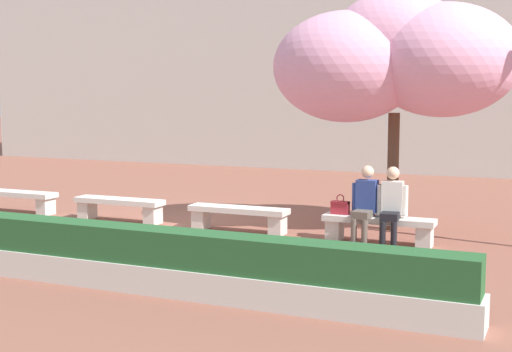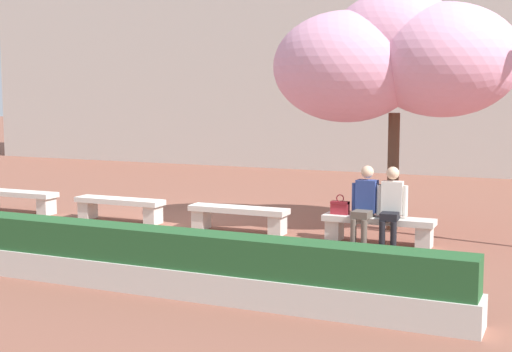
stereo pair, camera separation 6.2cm
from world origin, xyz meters
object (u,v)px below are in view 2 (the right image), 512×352
stone_bench_center (238,215)px  stone_bench_near_east (378,226)px  cherry_tree_main (396,59)px  person_seated_left (365,202)px  person_seated_right (391,203)px  stone_bench_west_end (17,198)px  stone_bench_near_west (120,206)px  handbag (340,207)px

stone_bench_center → stone_bench_near_east: bearing=0.0°
cherry_tree_main → stone_bench_center: bearing=-154.2°
person_seated_left → person_seated_right: (0.44, 0.00, 0.00)m
person_seated_left → person_seated_right: 0.44m
stone_bench_west_end → stone_bench_center: same height
stone_bench_west_end → stone_bench_near_west: bearing=0.0°
handbag → cherry_tree_main: bearing=63.1°
person_seated_left → stone_bench_west_end: bearing=179.6°
handbag → cherry_tree_main: (0.62, 1.22, 2.51)m
stone_bench_center → person_seated_right: person_seated_right is taller
stone_bench_west_end → person_seated_right: (7.91, -0.05, 0.39)m
stone_bench_center → cherry_tree_main: size_ratio=0.43×
stone_bench_near_east → person_seated_left: (-0.22, -0.05, 0.39)m
stone_bench_center → person_seated_left: bearing=-1.3°
stone_bench_near_west → stone_bench_center: 2.56m
stone_bench_near_west → cherry_tree_main: cherry_tree_main is taller
stone_bench_near_west → stone_bench_center: bearing=0.0°
person_seated_right → handbag: person_seated_right is taller
handbag → stone_bench_near_west: bearing=180.0°
stone_bench_near_west → stone_bench_center: (2.56, 0.00, 0.00)m
stone_bench_near_east → handbag: size_ratio=5.47×
person_seated_right → handbag: 0.89m
stone_bench_near_east → stone_bench_near_west: bearing=180.0°
stone_bench_center → cherry_tree_main: bearing=25.8°
stone_bench_near_east → handbag: handbag is taller
cherry_tree_main → stone_bench_near_east: bearing=-87.8°
stone_bench_near_east → person_seated_right: size_ratio=1.44×
stone_bench_near_west → cherry_tree_main: (5.08, 1.21, 2.78)m
stone_bench_west_end → stone_bench_near_west: (2.56, 0.00, 0.00)m
person_seated_left → handbag: bearing=173.6°
handbag → stone_bench_center: bearing=179.9°
stone_bench_west_end → person_seated_right: size_ratio=1.44×
person_seated_right → handbag: size_ratio=3.81×
person_seated_left → cherry_tree_main: cherry_tree_main is taller
stone_bench_near_west → person_seated_left: bearing=-0.6°
stone_bench_center → person_seated_right: bearing=-1.1°
stone_bench_west_end → cherry_tree_main: (7.65, 1.21, 2.78)m
stone_bench_near_west → handbag: bearing=-0.0°
person_seated_left → handbag: person_seated_left is taller
stone_bench_west_end → person_seated_left: 7.48m
stone_bench_center → handbag: 1.92m
stone_bench_near_west → handbag: 4.47m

